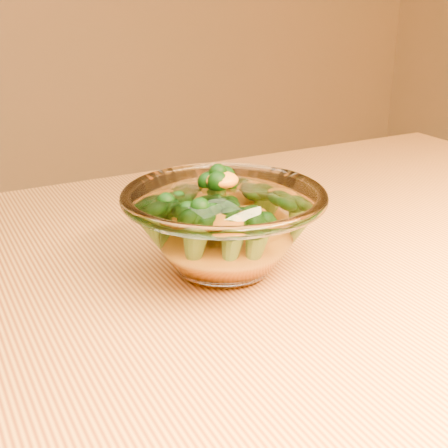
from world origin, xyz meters
name	(u,v)px	position (x,y,z in m)	size (l,w,h in m)	color
table	(232,395)	(0.00, 0.00, 0.65)	(1.20, 0.80, 0.75)	gold
glass_bowl	(224,228)	(0.02, 0.06, 0.79)	(0.19, 0.19, 0.08)	white
cheese_sauce	(224,246)	(0.02, 0.06, 0.78)	(0.11, 0.11, 0.03)	#D85F12
broccoli_heap	(216,215)	(0.02, 0.06, 0.81)	(0.15, 0.13, 0.07)	black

